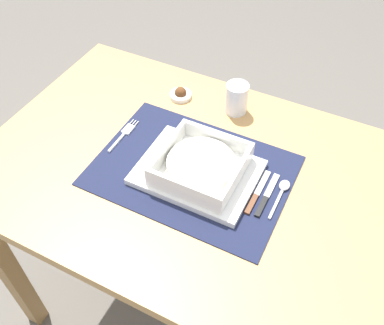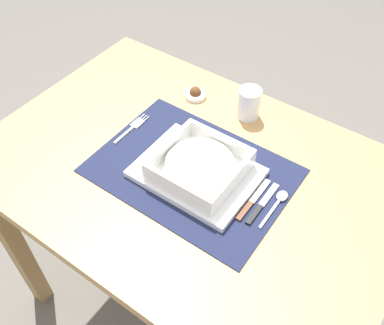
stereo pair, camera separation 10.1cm
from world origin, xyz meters
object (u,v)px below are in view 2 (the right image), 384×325
at_px(spoon, 279,200).
at_px(butter_knife, 261,206).
at_px(fork, 134,127).
at_px(dining_table, 189,195).
at_px(porridge_bowl, 200,167).
at_px(bread_knife, 251,202).
at_px(condiment_saucer, 195,94).
at_px(drinking_glass, 249,105).

distance_m(spoon, butter_knife, 0.05).
bearing_deg(fork, dining_table, -8.21).
relative_size(porridge_bowl, spoon, 1.58).
height_order(butter_knife, bread_knife, same).
distance_m(dining_table, fork, 0.23).
relative_size(fork, condiment_saucer, 2.10).
height_order(drinking_glass, condiment_saucer, drinking_glass).
xyz_separation_m(dining_table, porridge_bowl, (0.04, -0.01, 0.15)).
bearing_deg(condiment_saucer, drinking_glass, 5.59).
distance_m(porridge_bowl, drinking_glass, 0.26).
height_order(spoon, condiment_saucer, condiment_saucer).
height_order(dining_table, spoon, spoon).
distance_m(fork, spoon, 0.42).
height_order(dining_table, bread_knife, bread_knife).
distance_m(porridge_bowl, spoon, 0.19).
height_order(dining_table, porridge_bowl, porridge_bowl).
xyz_separation_m(fork, condiment_saucer, (0.06, 0.20, 0.00)).
bearing_deg(bread_knife, drinking_glass, 118.70).
height_order(bread_knife, drinking_glass, drinking_glass).
distance_m(porridge_bowl, bread_knife, 0.14).
relative_size(porridge_bowl, fork, 1.46).
xyz_separation_m(porridge_bowl, drinking_glass, (-0.02, 0.25, -0.00)).
distance_m(porridge_bowl, butter_knife, 0.16).
bearing_deg(dining_table, porridge_bowl, -17.22).
relative_size(porridge_bowl, drinking_glass, 2.19).
height_order(fork, condiment_saucer, condiment_saucer).
xyz_separation_m(butter_knife, bread_knife, (-0.02, -0.00, 0.00)).
bearing_deg(bread_knife, spoon, 35.83).
bearing_deg(spoon, bread_knife, -137.62).
height_order(porridge_bowl, condiment_saucer, porridge_bowl).
xyz_separation_m(spoon, butter_knife, (-0.03, -0.04, -0.00)).
xyz_separation_m(spoon, condiment_saucer, (-0.37, 0.20, 0.00)).
xyz_separation_m(porridge_bowl, butter_knife, (0.16, 0.01, -0.03)).
bearing_deg(dining_table, butter_knife, -1.82).
bearing_deg(spoon, drinking_glass, 137.41).
distance_m(bread_knife, condiment_saucer, 0.39).
xyz_separation_m(porridge_bowl, spoon, (0.19, 0.04, -0.03)).
relative_size(spoon, bread_knife, 0.86).
height_order(butter_knife, drinking_glass, drinking_glass).
relative_size(fork, drinking_glass, 1.51).
bearing_deg(dining_table, spoon, 7.92).
distance_m(butter_knife, condiment_saucer, 0.41).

